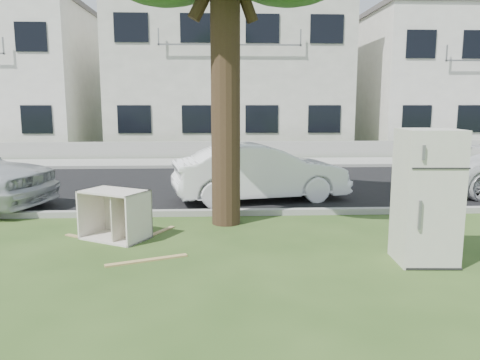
{
  "coord_description": "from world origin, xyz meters",
  "views": [
    {
      "loc": [
        -0.55,
        -6.95,
        2.29
      ],
      "look_at": [
        -0.19,
        0.6,
        1.04
      ],
      "focal_mm": 35.0,
      "sensor_mm": 36.0,
      "label": 1
    }
  ],
  "objects": [
    {
      "name": "ground",
      "position": [
        0.0,
        0.0,
        0.0
      ],
      "size": [
        120.0,
        120.0,
        0.0
      ],
      "primitive_type": "plane",
      "color": "#2B4819"
    },
    {
      "name": "road",
      "position": [
        0.0,
        6.0,
        0.01
      ],
      "size": [
        120.0,
        7.0,
        0.01
      ],
      "primitive_type": "cube",
      "color": "black",
      "rests_on": "ground"
    },
    {
      "name": "kerb_near",
      "position": [
        0.0,
        2.45,
        0.0
      ],
      "size": [
        120.0,
        0.18,
        0.12
      ],
      "primitive_type": "cube",
      "color": "gray",
      "rests_on": "ground"
    },
    {
      "name": "kerb_far",
      "position": [
        0.0,
        9.55,
        0.0
      ],
      "size": [
        120.0,
        0.18,
        0.12
      ],
      "primitive_type": "cube",
      "color": "gray",
      "rests_on": "ground"
    },
    {
      "name": "sidewalk",
      "position": [
        0.0,
        11.0,
        0.01
      ],
      "size": [
        120.0,
        2.8,
        0.01
      ],
      "primitive_type": "cube",
      "color": "gray",
      "rests_on": "ground"
    },
    {
      "name": "low_wall",
      "position": [
        0.0,
        12.6,
        0.35
      ],
      "size": [
        120.0,
        0.15,
        0.7
      ],
      "primitive_type": "cube",
      "color": "gray",
      "rests_on": "ground"
    },
    {
      "name": "townhouse_center",
      "position": [
        0.0,
        17.5,
        3.72
      ],
      "size": [
        11.22,
        8.16,
        7.44
      ],
      "color": "silver",
      "rests_on": "ground"
    },
    {
      "name": "townhouse_right",
      "position": [
        12.0,
        17.5,
        3.42
      ],
      "size": [
        10.2,
        8.16,
        6.84
      ],
      "color": "white",
      "rests_on": "ground"
    },
    {
      "name": "fridge",
      "position": [
        2.43,
        -0.54,
        0.96
      ],
      "size": [
        0.83,
        0.78,
        1.93
      ],
      "primitive_type": "cube",
      "rotation": [
        0.0,
        0.0,
        -0.05
      ],
      "color": "beige",
      "rests_on": "ground"
    },
    {
      "name": "cabinet",
      "position": [
        -2.31,
        0.87,
        0.42
      ],
      "size": [
        1.26,
        1.11,
        0.84
      ],
      "primitive_type": "cube",
      "rotation": [
        0.0,
        0.0,
        -0.51
      ],
      "color": "white",
      "rests_on": "ground"
    },
    {
      "name": "plank_a",
      "position": [
        -1.6,
        -0.33,
        0.01
      ],
      "size": [
        1.16,
        0.53,
        0.02
      ],
      "primitive_type": "cube",
      "rotation": [
        0.0,
        0.0,
        0.37
      ],
      "color": "tan",
      "rests_on": "ground"
    },
    {
      "name": "plank_b",
      "position": [
        -2.84,
        0.88,
        0.01
      ],
      "size": [
        0.78,
        0.52,
        0.02
      ],
      "primitive_type": "cube",
      "rotation": [
        0.0,
        0.0,
        -0.55
      ],
      "color": "#A08553",
      "rests_on": "ground"
    },
    {
      "name": "plank_c",
      "position": [
        -1.6,
        1.21,
        0.01
      ],
      "size": [
        0.47,
        0.74,
        0.02
      ],
      "primitive_type": "cube",
      "rotation": [
        0.0,
        0.0,
        1.05
      ],
      "color": "tan",
      "rests_on": "ground"
    },
    {
      "name": "car_center",
      "position": [
        0.45,
        3.93,
        0.67
      ],
      "size": [
        4.29,
        2.21,
        1.35
      ],
      "primitive_type": "imported",
      "rotation": [
        0.0,
        0.0,
        1.77
      ],
      "color": "white",
      "rests_on": "ground"
    }
  ]
}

